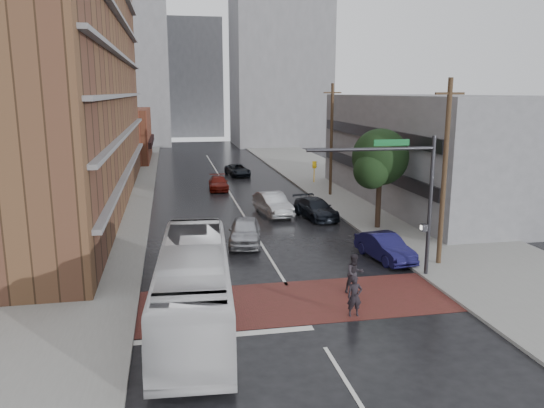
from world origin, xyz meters
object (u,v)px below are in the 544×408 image
object	(u,v)px
car_parked_near	(385,247)
car_parked_far	(321,209)
pedestrian_a	(355,296)
car_travel_a	(245,231)
car_travel_b	(273,204)
car_travel_c	(218,183)
suv_travel	(238,170)
transit_bus	(194,286)
car_parked_mid	(316,208)
pedestrian_b	(355,274)

from	to	relation	value
car_parked_near	car_parked_far	world-z (taller)	car_parked_near
pedestrian_a	car_travel_a	xyz separation A→B (m)	(-2.99, 11.65, -0.07)
car_travel_b	car_travel_c	size ratio (longest dim) A/B	1.15
car_travel_a	suv_travel	xyz separation A→B (m)	(3.03, 27.15, -0.17)
transit_bus	suv_travel	bearing A→B (deg)	83.92
transit_bus	car_parked_mid	xyz separation A→B (m)	(9.84, 17.00, -0.92)
car_parked_far	pedestrian_b	bearing A→B (deg)	-98.06
car_travel_b	car_parked_far	bearing A→B (deg)	-34.18
pedestrian_a	car_parked_mid	bearing A→B (deg)	80.48
car_travel_a	car_parked_mid	size ratio (longest dim) A/B	0.96
transit_bus	car_parked_far	world-z (taller)	transit_bus
suv_travel	car_parked_mid	bearing A→B (deg)	-89.01
car_travel_b	suv_travel	world-z (taller)	car_travel_b
pedestrian_b	transit_bus	bearing A→B (deg)	-172.90
suv_travel	car_parked_mid	size ratio (longest dim) A/B	0.93
car_parked_mid	car_travel_c	bearing A→B (deg)	105.35
pedestrian_b	pedestrian_a	bearing A→B (deg)	-117.82
car_parked_near	car_parked_mid	xyz separation A→B (m)	(-1.10, 10.51, -0.01)
car_travel_b	suv_travel	bearing A→B (deg)	82.71
suv_travel	car_travel_c	bearing A→B (deg)	-117.00
car_travel_a	car_travel_c	size ratio (longest dim) A/B	1.08
pedestrian_b	car_travel_b	world-z (taller)	pedestrian_b
transit_bus	suv_travel	size ratio (longest dim) A/B	2.53
car_travel_c	car_parked_near	world-z (taller)	car_parked_near
pedestrian_b	car_travel_b	xyz separation A→B (m)	(-0.68, 16.60, -0.09)
pedestrian_a	pedestrian_b	bearing A→B (deg)	71.14
transit_bus	car_travel_b	world-z (taller)	transit_bus
car_travel_a	car_parked_far	bearing A→B (deg)	51.14
car_travel_b	transit_bus	bearing A→B (deg)	-118.12
car_travel_b	car_travel_c	world-z (taller)	car_travel_b
car_travel_a	car_travel_b	world-z (taller)	car_travel_b
pedestrian_a	car_travel_c	xyz separation A→B (m)	(-2.88, 30.59, -0.24)
transit_bus	car_travel_a	world-z (taller)	transit_bus
car_parked_near	transit_bus	bearing A→B (deg)	-158.41
transit_bus	pedestrian_b	bearing A→B (deg)	19.07
pedestrian_a	car_parked_mid	world-z (taller)	pedestrian_a
car_parked_near	car_travel_a	bearing A→B (deg)	138.26
pedestrian_b	car_travel_a	world-z (taller)	pedestrian_b
car_parked_near	car_parked_mid	bearing A→B (deg)	86.86
pedestrian_a	suv_travel	bearing A→B (deg)	90.75
transit_bus	car_travel_c	distance (m)	30.34
transit_bus	pedestrian_a	distance (m)	6.71
car_parked_near	suv_travel	bearing A→B (deg)	88.49
pedestrian_b	car_parked_near	bearing A→B (deg)	44.58
pedestrian_a	car_travel_a	bearing A→B (deg)	105.19
car_travel_a	suv_travel	size ratio (longest dim) A/B	1.03
suv_travel	car_parked_far	bearing A→B (deg)	-87.97
car_travel_b	car_parked_near	bearing A→B (deg)	-79.44
pedestrian_a	car_parked_far	distance (m)	17.87
pedestrian_b	car_travel_c	size ratio (longest dim) A/B	0.42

